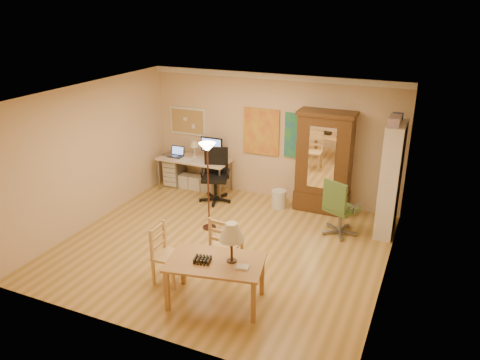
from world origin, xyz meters
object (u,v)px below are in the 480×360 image
at_px(bookshelf, 390,180).
at_px(office_chair_green, 339,220).
at_px(computer_desk, 197,171).
at_px(armoire, 324,169).
at_px(office_chair_black, 215,187).
at_px(dining_table, 221,253).

bearing_deg(bookshelf, office_chair_green, -150.01).
height_order(computer_desk, office_chair_green, computer_desk).
bearing_deg(armoire, office_chair_black, -168.11).
bearing_deg(office_chair_green, bookshelf, 29.99).
bearing_deg(dining_table, armoire, 82.17).
relative_size(dining_table, office_chair_black, 1.29).
bearing_deg(dining_table, office_chair_black, 117.93).
distance_m(dining_table, armoire, 3.73).
xyz_separation_m(office_chair_black, armoire, (2.22, 0.47, 0.60)).
distance_m(dining_table, office_chair_green, 3.00).
bearing_deg(office_chair_black, dining_table, -62.07).
distance_m(office_chair_black, bookshelf, 3.64).
relative_size(office_chair_green, bookshelf, 0.52).
xyz_separation_m(computer_desk, office_chair_black, (0.66, -0.39, -0.15)).
bearing_deg(office_chair_black, computer_desk, 149.66).
xyz_separation_m(office_chair_black, bookshelf, (3.57, -0.03, 0.74)).
bearing_deg(office_chair_green, dining_table, -111.37).
height_order(dining_table, office_chair_black, dining_table).
height_order(office_chair_black, bookshelf, bookshelf).
relative_size(computer_desk, office_chair_black, 1.43).
distance_m(office_chair_black, armoire, 2.35).
bearing_deg(bookshelf, computer_desk, 174.41).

